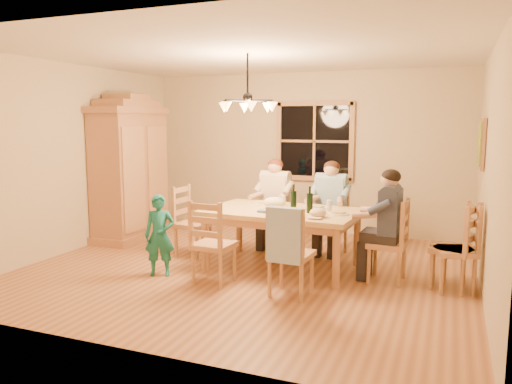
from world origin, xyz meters
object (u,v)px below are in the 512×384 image
at_px(armoire, 130,173).
at_px(wine_bottle_b, 310,200).
at_px(dining_table, 282,217).
at_px(chair_near_left, 214,258).
at_px(chair_spare_back, 453,264).
at_px(adult_slate_man, 388,211).
at_px(chair_far_left, 275,228).
at_px(adult_woman, 275,192).
at_px(child, 160,235).
at_px(chair_end_left, 193,235).
at_px(wine_bottle_a, 294,197).
at_px(chandelier, 248,105).
at_px(chair_near_right, 291,268).
at_px(chair_spare_front, 453,263).
at_px(adult_plaid_man, 331,196).
at_px(chair_far_right, 330,233).
at_px(chair_end_right, 387,256).

relative_size(armoire, wine_bottle_b, 6.97).
distance_m(dining_table, chair_near_left, 1.09).
bearing_deg(chair_spare_back, adult_slate_man, 68.98).
bearing_deg(chair_spare_back, armoire, 63.69).
xyz_separation_m(chair_far_left, adult_woman, (0.00, -0.00, 0.54)).
distance_m(adult_slate_man, child, 2.75).
height_order(child, chair_spare_back, child).
xyz_separation_m(armoire, chair_end_left, (1.47, -0.63, -0.75)).
height_order(dining_table, wine_bottle_a, wine_bottle_a).
bearing_deg(chandelier, adult_woman, 91.98).
bearing_deg(chair_near_right, dining_table, 117.90).
bearing_deg(dining_table, chair_spare_front, -2.55).
relative_size(chandelier, wine_bottle_b, 2.33).
bearing_deg(chair_near_left, dining_table, 62.10).
distance_m(armoire, wine_bottle_a, 3.03).
xyz_separation_m(chair_near_left, chair_spare_front, (2.60, 0.79, 0.00)).
relative_size(adult_plaid_man, chair_spare_back, 0.88).
xyz_separation_m(wine_bottle_b, chair_spare_back, (1.67, -0.05, -0.62)).
height_order(chair_near_left, wine_bottle_b, wine_bottle_b).
bearing_deg(chair_far_right, chair_near_left, 64.80).
bearing_deg(chair_near_left, chair_end_right, 26.57).
xyz_separation_m(chandelier, adult_woman, (-0.04, 1.14, -1.24)).
distance_m(chair_end_right, adult_woman, 2.10).
relative_size(chair_end_left, chair_spare_front, 1.00).
relative_size(chair_end_left, wine_bottle_b, 3.00).
bearing_deg(adult_plaid_man, wine_bottle_b, 91.26).
bearing_deg(adult_slate_man, child, 110.05).
height_order(chandelier, adult_woman, chandelier).
distance_m(chair_spare_front, chair_spare_back, 0.05).
relative_size(child, chair_spare_front, 1.01).
bearing_deg(wine_bottle_b, chair_spare_back, -1.69).
distance_m(chair_end_right, wine_bottle_b, 1.13).
bearing_deg(chair_far_right, chandelier, 56.80).
distance_m(adult_plaid_man, wine_bottle_a, 0.90).
bearing_deg(chair_near_right, child, -179.12).
xyz_separation_m(armoire, wine_bottle_a, (2.95, -0.68, -0.13)).
height_order(adult_slate_man, wine_bottle_b, adult_slate_man).
xyz_separation_m(chandelier, dining_table, (0.38, 0.21, -1.42)).
xyz_separation_m(wine_bottle_a, chair_spare_back, (1.92, -0.17, -0.62)).
distance_m(wine_bottle_a, wine_bottle_b, 0.27).
bearing_deg(chair_spare_front, chair_far_left, 89.07).
distance_m(chandelier, adult_plaid_man, 1.84).
relative_size(armoire, adult_woman, 2.63).
distance_m(chair_near_left, chair_spare_back, 2.70).
distance_m(armoire, adult_woman, 2.40).
distance_m(chair_near_right, wine_bottle_b, 1.05).
relative_size(chair_far_right, adult_plaid_man, 1.13).
bearing_deg(armoire, chair_spare_front, -9.33).
xyz_separation_m(adult_slate_man, chair_spare_front, (0.73, -0.01, -0.54)).
relative_size(chandelier, chair_spare_back, 0.78).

